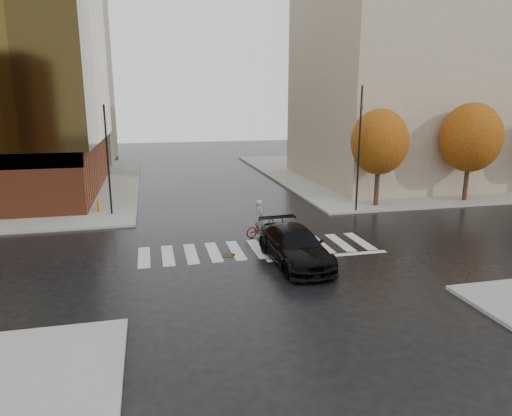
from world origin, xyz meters
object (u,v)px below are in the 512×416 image
Objects in this scene: traffic_light_ne at (360,140)px; fire_hydrant at (99,205)px; sedan at (295,246)px; traffic_light_nw at (107,154)px; cyclist at (261,224)px.

traffic_light_ne reaches higher than fire_hydrant.
sedan is at bearing -51.02° from fire_hydrant.
traffic_light_ne is (15.53, -2.70, 0.77)m from traffic_light_nw.
traffic_light_nw is 0.86× the size of traffic_light_ne.
cyclist is at bearing 12.74° from traffic_light_ne.
sedan is at bearing 35.33° from traffic_light_ne.
traffic_light_nw is at bearing 36.10° from cyclist.
traffic_light_ne is at bearing -12.73° from fire_hydrant.
cyclist is at bearing 94.62° from sedan.
traffic_light_nw is 3.67m from fire_hydrant.
traffic_light_ne reaches higher than traffic_light_nw.
fire_hydrant is (-9.55, 11.80, -0.27)m from sedan.
fire_hydrant is at bearing 126.40° from sedan.
sedan is at bearing 46.36° from traffic_light_nw.
traffic_light_nw reaches higher than sedan.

